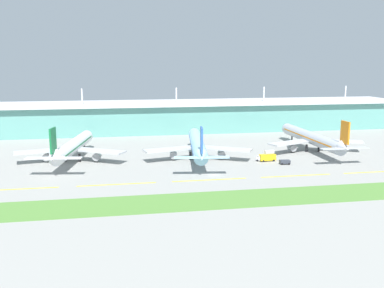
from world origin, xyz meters
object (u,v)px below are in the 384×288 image
(baggage_cart, at_px, (261,158))
(fuel_truck, at_px, (268,156))
(airliner_middle, at_px, (197,145))
(airliner_near, at_px, (73,147))
(pushback_tug, at_px, (285,162))
(airliner_far, at_px, (312,138))

(baggage_cart, height_order, fuel_truck, fuel_truck)
(airliner_middle, distance_m, baggage_cart, 28.77)
(airliner_near, height_order, fuel_truck, airliner_near)
(airliner_near, bearing_deg, pushback_tug, -13.80)
(airliner_far, distance_m, baggage_cart, 36.36)
(airliner_near, bearing_deg, baggage_cart, -10.22)
(airliner_middle, height_order, fuel_truck, airliner_middle)
(airliner_near, distance_m, airliner_far, 113.41)
(airliner_near, bearing_deg, fuel_truck, -10.04)
(pushback_tug, distance_m, baggage_cart, 11.09)
(airliner_near, bearing_deg, airliner_middle, -5.66)
(airliner_middle, xyz_separation_m, airliner_far, (58.54, 7.57, 0.00))
(airliner_near, relative_size, airliner_middle, 0.91)
(airliner_middle, bearing_deg, baggage_cart, -19.13)
(baggage_cart, bearing_deg, pushback_tug, -41.70)
(baggage_cart, distance_m, fuel_truck, 3.33)
(airliner_near, xyz_separation_m, airliner_far, (113.39, 2.13, 0.01))
(pushback_tug, bearing_deg, airliner_middle, 154.57)
(airliner_far, bearing_deg, airliner_near, -178.92)
(airliner_near, bearing_deg, airliner_far, 1.08)
(airliner_near, distance_m, fuel_truck, 86.17)
(airliner_middle, distance_m, pushback_tug, 39.13)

